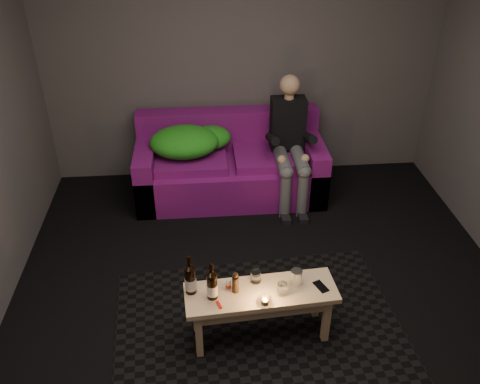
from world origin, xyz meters
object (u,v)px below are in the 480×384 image
(sofa, at_px, (230,167))
(steel_cup, at_px, (296,277))
(beer_bottle_a, at_px, (190,279))
(person, at_px, (290,140))
(coffee_table, at_px, (261,299))
(beer_bottle_b, at_px, (212,285))

(sofa, relative_size, steel_cup, 16.73)
(beer_bottle_a, xyz_separation_m, steel_cup, (0.73, 0.02, -0.06))
(sofa, height_order, person, person)
(sofa, xyz_separation_m, coffee_table, (0.08, -1.98, 0.06))
(beer_bottle_b, bearing_deg, steel_cup, 8.44)
(sofa, xyz_separation_m, beer_bottle_b, (-0.25, -2.02, 0.25))
(person, xyz_separation_m, beer_bottle_b, (-0.83, -1.86, -0.11))
(beer_bottle_a, height_order, steel_cup, beer_bottle_a)
(person, relative_size, steel_cup, 11.17)
(beer_bottle_a, bearing_deg, steel_cup, 1.61)
(coffee_table, bearing_deg, person, 74.76)
(coffee_table, xyz_separation_m, steel_cup, (0.25, 0.06, 0.13))
(beer_bottle_a, bearing_deg, coffee_table, -4.19)
(steel_cup, bearing_deg, sofa, 99.71)
(person, height_order, beer_bottle_b, person)
(coffee_table, xyz_separation_m, beer_bottle_a, (-0.48, 0.03, 0.19))
(person, height_order, steel_cup, person)
(coffee_table, relative_size, beer_bottle_b, 3.61)
(coffee_table, bearing_deg, beer_bottle_b, -174.63)
(sofa, distance_m, beer_bottle_a, 2.00)
(coffee_table, bearing_deg, sofa, 92.28)
(beer_bottle_a, distance_m, beer_bottle_b, 0.16)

